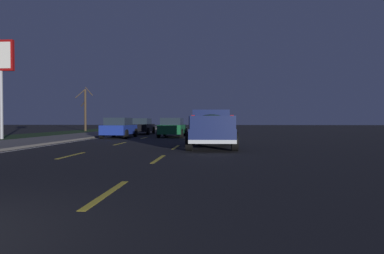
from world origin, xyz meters
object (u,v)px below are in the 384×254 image
at_px(bare_tree_far, 85,109).
at_px(sedan_silver, 214,127).
at_px(sedan_green, 173,127).
at_px(sedan_black, 142,126).
at_px(gas_price_sign, 1,65).
at_px(sedan_blue, 119,128).
at_px(pickup_truck, 211,128).

bearing_deg(bare_tree_far, sedan_silver, -131.22).
height_order(sedan_green, bare_tree_far, bare_tree_far).
height_order(sedan_black, gas_price_sign, gas_price_sign).
height_order(gas_price_sign, bare_tree_far, gas_price_sign).
bearing_deg(sedan_blue, gas_price_sign, 107.53).
bearing_deg(gas_price_sign, sedan_blue, -72.47).
relative_size(sedan_silver, bare_tree_far, 0.79).
bearing_deg(pickup_truck, sedan_blue, 39.06).
height_order(sedan_green, gas_price_sign, gas_price_sign).
xyz_separation_m(sedan_blue, gas_price_sign, (-2.48, 7.86, 4.54)).
relative_size(sedan_silver, sedan_green, 1.01).
height_order(pickup_truck, sedan_blue, pickup_truck).
xyz_separation_m(sedan_silver, sedan_black, (5.10, 7.07, 0.00)).
distance_m(sedan_silver, bare_tree_far, 21.86).
bearing_deg(sedan_silver, sedan_green, 88.48).
height_order(sedan_silver, gas_price_sign, gas_price_sign).
distance_m(sedan_silver, sedan_black, 8.72).
relative_size(sedan_silver, gas_price_sign, 0.63).
relative_size(pickup_truck, gas_price_sign, 0.78).
bearing_deg(gas_price_sign, bare_tree_far, 3.68).
distance_m(pickup_truck, sedan_silver, 10.50).
bearing_deg(bare_tree_far, sedan_black, -134.80).
bearing_deg(sedan_black, gas_price_sign, 138.59).
relative_size(sedan_green, sedan_black, 1.00).
height_order(pickup_truck, gas_price_sign, gas_price_sign).
bearing_deg(pickup_truck, sedan_black, 24.00).
height_order(pickup_truck, bare_tree_far, bare_tree_far).
relative_size(pickup_truck, bare_tree_far, 0.97).
bearing_deg(sedan_blue, sedan_black, -2.21).
bearing_deg(sedan_blue, pickup_truck, -140.94).
distance_m(gas_price_sign, bare_tree_far, 18.66).
xyz_separation_m(sedan_green, gas_price_sign, (-4.20, 11.80, 4.54)).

